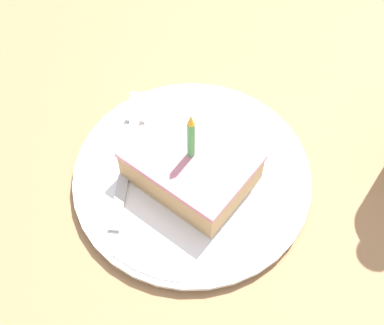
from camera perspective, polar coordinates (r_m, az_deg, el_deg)
ground_plane at (r=0.63m, az=2.22°, el=-3.69°), size 2.40×2.40×0.04m
plate at (r=0.61m, az=0.00°, el=-1.48°), size 0.27×0.27×0.01m
cake_slice at (r=0.58m, az=-0.09°, el=-0.32°), size 0.10×0.13×0.11m
fork at (r=0.63m, az=-6.63°, el=1.72°), size 0.17×0.12×0.00m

